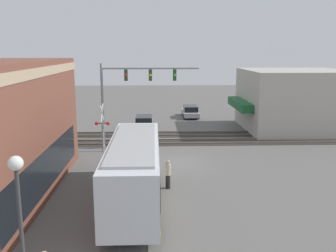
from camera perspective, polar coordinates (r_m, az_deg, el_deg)
The scene contains 11 objects.
ground_plane at distance 27.16m, azimuth 1.63°, elevation -5.59°, with size 120.00×120.00×0.00m, color #605E5B.
shop_building at distance 40.08m, azimuth 18.64°, elevation 3.79°, with size 9.70×11.13×6.03m.
city_bus at distance 19.83m, azimuth -5.16°, elevation -6.50°, with size 10.53×2.59×3.41m.
traffic_signal_gantry at distance 30.61m, azimuth -5.54°, elevation 6.19°, with size 0.42×7.96×6.94m.
crossing_signal at distance 30.00m, azimuth -9.97°, elevation 0.40°, with size 1.41×1.18×3.81m.
streetlamp at distance 12.09m, azimuth -21.54°, elevation -13.62°, with size 0.44×0.44×5.07m.
rail_track_near at distance 32.93m, azimuth 0.96°, elevation -2.47°, with size 2.60×60.00×0.15m.
rail_track_far at distance 36.03m, azimuth 0.69°, elevation -1.24°, with size 2.60×60.00×0.15m.
parked_car_grey at distance 38.49m, azimuth -3.66°, elevation 0.50°, with size 4.54×1.82×1.37m.
parked_car_silver at distance 45.28m, azimuth 3.41°, elevation 2.19°, with size 4.62×1.82×1.40m.
pedestrian_near_bus at distance 22.02m, azimuth -0.01°, elevation -7.32°, with size 0.34×0.34×1.72m.
Camera 1 is at (-25.90, 1.71, 8.00)m, focal length 40.00 mm.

